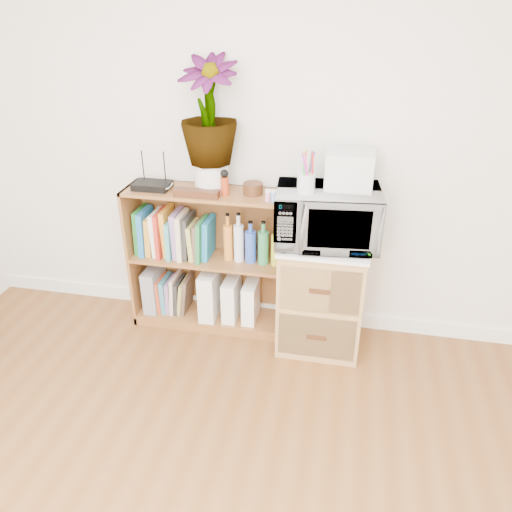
# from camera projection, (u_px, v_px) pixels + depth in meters

# --- Properties ---
(skirting_board) EXTENTS (4.00, 0.02, 0.10)m
(skirting_board) POSITION_uv_depth(u_px,v_px,m) (264.00, 309.00, 3.49)
(skirting_board) COLOR white
(skirting_board) RESTS_ON ground
(bookshelf) EXTENTS (1.00, 0.30, 0.95)m
(bookshelf) POSITION_uv_depth(u_px,v_px,m) (208.00, 260.00, 3.23)
(bookshelf) COLOR brown
(bookshelf) RESTS_ON ground
(wicker_unit) EXTENTS (0.50, 0.45, 0.70)m
(wicker_unit) POSITION_uv_depth(u_px,v_px,m) (321.00, 295.00, 3.09)
(wicker_unit) COLOR #9E7542
(wicker_unit) RESTS_ON ground
(microwave) EXTENTS (0.62, 0.45, 0.32)m
(microwave) POSITION_uv_depth(u_px,v_px,m) (327.00, 217.00, 2.84)
(microwave) COLOR silver
(microwave) RESTS_ON wicker_unit
(pen_cup) EXTENTS (0.10, 0.10, 0.11)m
(pen_cup) POSITION_uv_depth(u_px,v_px,m) (306.00, 183.00, 2.70)
(pen_cup) COLOR silver
(pen_cup) RESTS_ON microwave
(small_appliance) EXTENTS (0.26, 0.22, 0.21)m
(small_appliance) POSITION_uv_depth(u_px,v_px,m) (350.00, 170.00, 2.75)
(small_appliance) COLOR silver
(small_appliance) RESTS_ON microwave
(router) EXTENTS (0.22, 0.15, 0.04)m
(router) POSITION_uv_depth(u_px,v_px,m) (152.00, 185.00, 3.04)
(router) COLOR black
(router) RESTS_ON bookshelf
(white_bowl) EXTENTS (0.13, 0.13, 0.03)m
(white_bowl) POSITION_uv_depth(u_px,v_px,m) (162.00, 187.00, 3.03)
(white_bowl) COLOR white
(white_bowl) RESTS_ON bookshelf
(plant_pot) EXTENTS (0.20, 0.20, 0.17)m
(plant_pot) POSITION_uv_depth(u_px,v_px,m) (211.00, 177.00, 2.98)
(plant_pot) COLOR silver
(plant_pot) RESTS_ON bookshelf
(potted_plant) EXTENTS (0.34, 0.34, 0.60)m
(potted_plant) POSITION_uv_depth(u_px,v_px,m) (209.00, 111.00, 2.80)
(potted_plant) COLOR #396B2B
(potted_plant) RESTS_ON plant_pot
(trinket_box) EXTENTS (0.27, 0.07, 0.04)m
(trinket_box) POSITION_uv_depth(u_px,v_px,m) (196.00, 193.00, 2.92)
(trinket_box) COLOR #361D0E
(trinket_box) RESTS_ON bookshelf
(kokeshi_doll) EXTENTS (0.05, 0.05, 0.11)m
(kokeshi_doll) POSITION_uv_depth(u_px,v_px,m) (225.00, 186.00, 2.93)
(kokeshi_doll) COLOR #A63214
(kokeshi_doll) RESTS_ON bookshelf
(wooden_bowl) EXTENTS (0.12, 0.12, 0.07)m
(wooden_bowl) POSITION_uv_depth(u_px,v_px,m) (253.00, 189.00, 2.95)
(wooden_bowl) COLOR #39210F
(wooden_bowl) RESTS_ON bookshelf
(paint_jars) EXTENTS (0.10, 0.04, 0.05)m
(paint_jars) POSITION_uv_depth(u_px,v_px,m) (273.00, 197.00, 2.85)
(paint_jars) COLOR pink
(paint_jars) RESTS_ON bookshelf
(file_box) EXTENTS (0.09, 0.24, 0.30)m
(file_box) POSITION_uv_depth(u_px,v_px,m) (154.00, 288.00, 3.42)
(file_box) COLOR gray
(file_box) RESTS_ON bookshelf
(magazine_holder_left) EXTENTS (0.10, 0.26, 0.33)m
(magazine_holder_left) POSITION_uv_depth(u_px,v_px,m) (211.00, 293.00, 3.33)
(magazine_holder_left) COLOR silver
(magazine_holder_left) RESTS_ON bookshelf
(magazine_holder_mid) EXTENTS (0.09, 0.23, 0.28)m
(magazine_holder_mid) POSITION_uv_depth(u_px,v_px,m) (232.00, 298.00, 3.32)
(magazine_holder_mid) COLOR white
(magazine_holder_mid) RESTS_ON bookshelf
(magazine_holder_right) EXTENTS (0.09, 0.22, 0.27)m
(magazine_holder_right) POSITION_uv_depth(u_px,v_px,m) (251.00, 301.00, 3.30)
(magazine_holder_right) COLOR white
(magazine_holder_right) RESTS_ON bookshelf
(cookbooks) EXTENTS (0.50, 0.20, 0.31)m
(cookbooks) POSITION_uv_depth(u_px,v_px,m) (173.00, 234.00, 3.20)
(cookbooks) COLOR #1F772A
(cookbooks) RESTS_ON bookshelf
(liquor_bottles) EXTENTS (0.37, 0.07, 0.31)m
(liquor_bottles) POSITION_uv_depth(u_px,v_px,m) (251.00, 241.00, 3.11)
(liquor_bottles) COLOR orange
(liquor_bottles) RESTS_ON bookshelf
(lower_books) EXTENTS (0.23, 0.19, 0.27)m
(lower_books) POSITION_uv_depth(u_px,v_px,m) (175.00, 293.00, 3.41)
(lower_books) COLOR #C04121
(lower_books) RESTS_ON bookshelf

